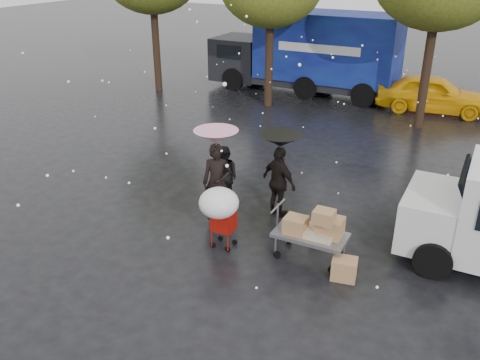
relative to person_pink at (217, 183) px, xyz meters
The scene contains 12 objects.
ground 1.30m from the person_pink, 49.41° to the right, with size 90.00×90.00×0.00m, color black.
person_pink is the anchor object (origin of this frame).
person_middle 0.77m from the person_pink, 105.49° to the left, with size 0.75×0.59×1.55m, color black.
person_black 1.48m from the person_pink, 33.61° to the left, with size 1.04×0.43×1.77m, color black.
umbrella_pink 1.14m from the person_pink, behind, with size 1.02×1.02×2.24m.
umbrella_black 1.78m from the person_pink, 33.61° to the left, with size 1.03×1.03×2.09m.
vendor_cart 2.72m from the person_pink, 13.08° to the right, with size 1.52×0.80×1.27m.
shopping_cart 1.41m from the person_pink, 57.92° to the right, with size 0.84×0.84×1.46m.
blue_truck 12.30m from the person_pink, 100.51° to the left, with size 8.30×2.60×3.50m.
box_ground_near 3.63m from the person_pink, 16.01° to the right, with size 0.48×0.39×0.43m, color #936440.
box_ground_far 2.58m from the person_pink, ahead, with size 0.41×0.32×0.32m, color #936440.
yellow_taxi 11.96m from the person_pink, 74.53° to the left, with size 1.72×4.28×1.46m, color #FFB70D.
Camera 1 is at (4.85, -8.63, 5.96)m, focal length 38.00 mm.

